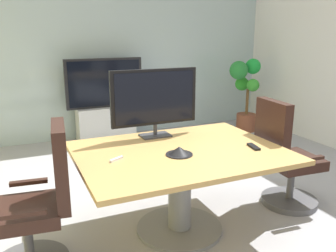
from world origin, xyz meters
TOP-DOWN VIEW (x-y plane):
  - ground_plane at (0.00, 0.00)m, footprint 7.45×7.45m
  - wall_back_glass_partition at (0.00, 3.22)m, footprint 6.14×0.10m
  - conference_table at (-0.09, -0.03)m, footprint 1.71×1.29m
  - office_chair_left at (-1.24, -0.08)m, footprint 0.62×0.60m
  - office_chair_right at (1.06, -0.03)m, footprint 0.61×0.59m
  - tv_monitor at (-0.13, 0.44)m, footprint 0.84×0.18m
  - wall_display_unit at (0.00, 2.87)m, footprint 1.20×0.36m
  - potted_plant at (2.37, 2.47)m, footprint 0.58×0.56m
  - conference_phone at (-0.15, -0.13)m, footprint 0.22×0.22m
  - remote_control at (0.52, -0.22)m, footprint 0.08×0.18m
  - whiteboard_marker at (-0.65, -0.05)m, footprint 0.12×0.08m

SIDE VIEW (x-z plane):
  - ground_plane at x=0.00m, z-range 0.00..0.00m
  - wall_display_unit at x=0.00m, z-range -0.21..1.10m
  - office_chair_left at x=-1.24m, z-range -0.09..1.00m
  - office_chair_right at x=1.06m, z-range -0.09..1.00m
  - conference_table at x=-0.09m, z-range 0.18..0.93m
  - potted_plant at x=2.37m, z-range 0.09..1.35m
  - remote_control at x=0.52m, z-range 0.75..0.76m
  - whiteboard_marker at x=-0.65m, z-range 0.75..0.77m
  - conference_phone at x=-0.15m, z-range 0.74..0.81m
  - tv_monitor at x=-0.13m, z-range 0.79..1.42m
  - wall_back_glass_partition at x=0.00m, z-range 0.00..2.84m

